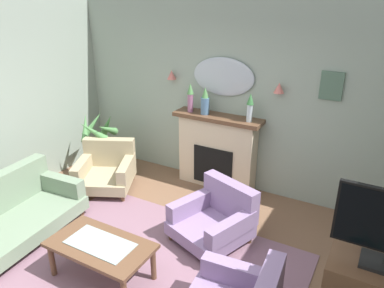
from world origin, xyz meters
name	(u,v)px	position (x,y,z in m)	size (l,w,h in m)	color
floor	(136,288)	(0.00, 0.00, -0.05)	(6.46, 6.06, 0.10)	brown
wall_back	(237,99)	(0.00, 2.58, 1.39)	(6.46, 0.10, 2.78)	#93A393
patterned_rug	(147,272)	(0.00, 0.20, 0.01)	(3.20, 2.40, 0.01)	#7F5B6B
fireplace	(217,152)	(-0.21, 2.36, 0.57)	(1.36, 0.36, 1.16)	beige
mantel_vase_centre	(190,97)	(-0.66, 2.33, 1.39)	(0.10, 0.10, 0.44)	#9E6084
mantel_vase_right	(205,102)	(-0.41, 2.33, 1.34)	(0.13, 0.13, 0.41)	#4C7093
mantel_vase_left	(250,106)	(0.29, 2.33, 1.39)	(0.10, 0.10, 0.41)	silver
wall_mirror	(223,77)	(-0.21, 2.50, 1.71)	(0.96, 0.06, 0.56)	#B2BCC6
wall_sconce_left	(172,75)	(-1.06, 2.45, 1.66)	(0.14, 0.14, 0.14)	#D17066
wall_sconce_right	(279,88)	(0.64, 2.45, 1.66)	(0.14, 0.14, 0.14)	#D17066
framed_picture	(331,86)	(1.29, 2.51, 1.75)	(0.28, 0.03, 0.36)	#4C6B56
coffee_table	(101,248)	(-0.37, -0.08, 0.38)	(1.10, 0.60, 0.45)	brown
floral_couch	(7,216)	(-1.84, -0.12, 0.32)	(0.98, 1.77, 0.76)	gray
armchair_near_fireplace	(216,218)	(0.39, 1.11, 0.31)	(1.03, 1.04, 0.71)	gray
armchair_in_corner	(106,169)	(-1.68, 1.48, 0.31)	(1.08, 1.09, 0.71)	tan
potted_plant_tall_palm	(99,145)	(-2.13, 1.83, 0.49)	(0.64, 0.62, 1.02)	#474C56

